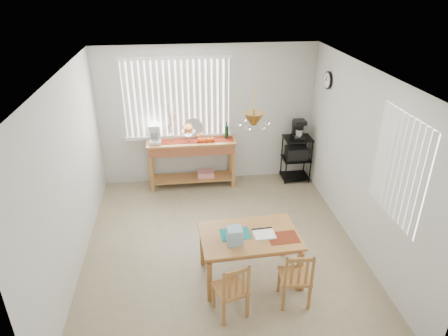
{
  "coord_description": "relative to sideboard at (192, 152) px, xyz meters",
  "views": [
    {
      "loc": [
        -0.55,
        -4.8,
        3.73
      ],
      "look_at": [
        0.1,
        0.55,
        1.05
      ],
      "focal_mm": 32.0,
      "sensor_mm": 36.0,
      "label": 1
    }
  ],
  "objects": [
    {
      "name": "ground",
      "position": [
        0.32,
        -2.0,
        -0.69
      ],
      "size": [
        4.0,
        4.5,
        0.01
      ],
      "primitive_type": "cube",
      "color": "gray"
    },
    {
      "name": "room_shell",
      "position": [
        0.32,
        -1.99,
        1.0
      ],
      "size": [
        4.2,
        4.7,
        2.7
      ],
      "color": "beige",
      "rests_on": "ground"
    },
    {
      "name": "sideboard",
      "position": [
        0.0,
        0.0,
        0.0
      ],
      "size": [
        1.63,
        0.46,
        0.92
      ],
      "color": "#B1753B",
      "rests_on": "ground"
    },
    {
      "name": "sideboard_items",
      "position": [
        -0.26,
        0.01,
        0.37
      ],
      "size": [
        1.55,
        0.39,
        0.7
      ],
      "color": "maroon",
      "rests_on": "sideboard"
    },
    {
      "name": "wire_cart",
      "position": [
        2.01,
        -0.0,
        -0.16
      ],
      "size": [
        0.52,
        0.41,
        0.88
      ],
      "color": "black",
      "rests_on": "ground"
    },
    {
      "name": "cart_items",
      "position": [
        2.01,
        0.01,
        0.36
      ],
      "size": [
        0.21,
        0.25,
        0.36
      ],
      "color": "black",
      "rests_on": "wire_cart"
    },
    {
      "name": "dining_table",
      "position": [
        0.6,
        -2.66,
        -0.09
      ],
      "size": [
        1.3,
        0.88,
        0.68
      ],
      "color": "#B1753B",
      "rests_on": "ground"
    },
    {
      "name": "table_items",
      "position": [
        0.49,
        -2.78,
        0.07
      ],
      "size": [
        0.99,
        0.44,
        0.22
      ],
      "color": "#157772",
      "rests_on": "dining_table"
    },
    {
      "name": "chair_left",
      "position": [
        0.28,
        -3.3,
        -0.31
      ],
      "size": [
        0.45,
        0.45,
        0.77
      ],
      "color": "#B1753B",
      "rests_on": "ground"
    },
    {
      "name": "chair_right",
      "position": [
        1.08,
        -3.2,
        -0.3
      ],
      "size": [
        0.39,
        0.39,
        0.79
      ],
      "color": "#B1753B",
      "rests_on": "ground"
    }
  ]
}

